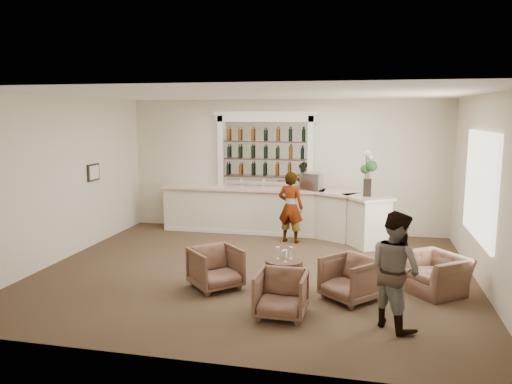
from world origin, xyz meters
TOP-DOWN VIEW (x-y plane):
  - ground at (0.00, 0.00)m, footprint 8.00×8.00m
  - room_shell at (0.16, 0.71)m, footprint 8.04×7.02m
  - bar_counter at (-0.16, 3.00)m, footprint 5.72×1.80m
  - back_bar_alcove at (-0.50, 3.41)m, footprint 2.64×0.25m
  - cocktail_table at (0.69, -0.73)m, footprint 0.65×0.65m
  - sommelier at (0.33, 2.34)m, footprint 0.67×0.51m
  - guest at (2.44, -1.93)m, footprint 1.01×1.01m
  - armchair_left at (-0.44, -0.99)m, footprint 1.09×1.09m
  - armchair_center at (0.85, -1.93)m, footprint 0.74×0.76m
  - armchair_right at (1.82, -1.06)m, footprint 1.08×1.08m
  - armchair_far at (3.17, -0.38)m, footprint 1.28×1.30m
  - espresso_machine at (0.73, 2.97)m, footprint 0.54×0.48m
  - flower_vase at (2.03, 2.38)m, footprint 0.27×0.27m
  - wine_glass_bar_left at (-0.45, 3.06)m, footprint 0.07×0.07m
  - wine_glass_bar_right at (-1.04, 3.09)m, footprint 0.07×0.07m
  - wine_glass_tbl_a at (0.57, -0.70)m, footprint 0.07×0.07m
  - wine_glass_tbl_b at (0.79, -0.65)m, footprint 0.07×0.07m
  - wine_glass_tbl_c at (0.73, -0.86)m, footprint 0.07×0.07m
  - napkin_holder at (0.67, -0.59)m, footprint 0.08×0.08m

SIDE VIEW (x-z plane):
  - ground at x=0.00m, z-range 0.00..0.00m
  - cocktail_table at x=0.69m, z-range 0.00..0.50m
  - armchair_far at x=3.17m, z-range 0.00..0.63m
  - armchair_center at x=0.85m, z-range 0.00..0.68m
  - armchair_right at x=1.82m, z-range 0.00..0.71m
  - armchair_left at x=-0.44m, z-range 0.00..0.71m
  - napkin_holder at x=0.67m, z-range 0.50..0.62m
  - bar_counter at x=-0.16m, z-range 0.00..1.14m
  - wine_glass_tbl_a at x=0.57m, z-range 0.50..0.71m
  - wine_glass_tbl_b at x=0.79m, z-range 0.50..0.71m
  - wine_glass_tbl_c at x=0.73m, z-range 0.50..0.71m
  - sommelier at x=0.33m, z-range 0.00..1.65m
  - guest at x=2.44m, z-range 0.00..1.65m
  - wine_glass_bar_left at x=-0.45m, z-range 1.14..1.35m
  - wine_glass_bar_right at x=-1.04m, z-range 1.14..1.35m
  - espresso_machine at x=0.73m, z-range 1.14..1.55m
  - flower_vase at x=2.03m, z-range 1.20..2.22m
  - back_bar_alcove at x=-0.50m, z-range 0.53..3.53m
  - room_shell at x=0.16m, z-range 0.68..4.00m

